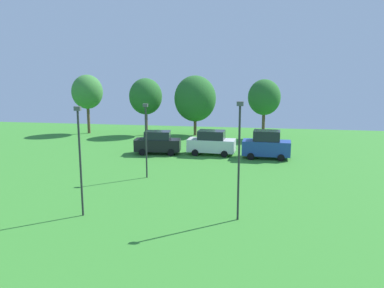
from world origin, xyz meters
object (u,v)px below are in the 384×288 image
parked_car_leftmost (158,143)px  treeline_tree_1 (146,96)px  parked_car_second_from_left (211,143)px  treeline_tree_0 (87,92)px  light_post_0 (146,136)px  treeline_tree_2 (195,99)px  parked_car_third_from_left (266,145)px  treeline_tree_3 (264,97)px  light_post_2 (80,155)px  light_post_3 (239,155)px

parked_car_leftmost → treeline_tree_1: (-4.10, 10.52, 3.68)m
parked_car_second_from_left → treeline_tree_0: 20.25m
light_post_0 → treeline_tree_2: (0.65, 19.89, 1.30)m
parked_car_third_from_left → treeline_tree_3: size_ratio=0.64×
parked_car_leftmost → light_post_2: (-0.16, -17.01, 2.43)m
light_post_3 → treeline_tree_2: size_ratio=0.90×
parked_car_second_from_left → light_post_3: size_ratio=0.70×
light_post_3 → treeline_tree_2: bearing=103.7°
parked_car_second_from_left → treeline_tree_3: bearing=66.2°
light_post_0 → treeline_tree_2: bearing=88.1°
parked_car_second_from_left → treeline_tree_1: size_ratio=0.66×
treeline_tree_3 → parked_car_third_from_left: bearing=-88.9°
parked_car_third_from_left → parked_car_second_from_left: bearing=174.1°
treeline_tree_1 → parked_car_leftmost: bearing=-68.7°
light_post_3 → parked_car_leftmost: bearing=118.1°
light_post_2 → parked_car_leftmost: bearing=89.5°
treeline_tree_2 → treeline_tree_3: treeline_tree_2 is taller
parked_car_leftmost → light_post_2: light_post_2 is taller
parked_car_leftmost → treeline_tree_1: bearing=105.3°
parked_car_second_from_left → treeline_tree_0: treeline_tree_0 is taller
treeline_tree_1 → parked_car_second_from_left: bearing=-47.1°
light_post_0 → treeline_tree_2: treeline_tree_2 is taller
light_post_3 → treeline_tree_3: bearing=86.6°
parked_car_second_from_left → light_post_2: light_post_2 is taller
parked_car_second_from_left → treeline_tree_2: treeline_tree_2 is taller
parked_car_leftmost → parked_car_second_from_left: size_ratio=0.99×
treeline_tree_1 → treeline_tree_2: 6.08m
light_post_2 → treeline_tree_3: treeline_tree_3 is taller
treeline_tree_2 → treeline_tree_1: bearing=-172.4°
treeline_tree_2 → treeline_tree_3: bearing=-6.8°
treeline_tree_1 → treeline_tree_3: bearing=-0.7°
treeline_tree_1 → light_post_0: bearing=-74.3°
treeline_tree_1 → treeline_tree_2: size_ratio=0.95×
parked_car_third_from_left → treeline_tree_1: (-14.55, 10.84, 3.52)m
light_post_0 → treeline_tree_0: treeline_tree_0 is taller
light_post_2 → parked_car_second_from_left: bearing=72.9°
light_post_2 → treeline_tree_2: bearing=85.8°
light_post_3 → treeline_tree_2: treeline_tree_2 is taller
parked_car_second_from_left → treeline_tree_2: size_ratio=0.63×
light_post_3 → treeline_tree_3: (1.59, 26.56, 1.16)m
light_post_0 → parked_car_third_from_left: bearing=42.0°
light_post_0 → treeline_tree_3: size_ratio=0.82×
parked_car_third_from_left → light_post_3: size_ratio=0.68×
parked_car_third_from_left → light_post_0: size_ratio=0.79×
light_post_0 → treeline_tree_0: 23.37m
parked_car_leftmost → light_post_0: (1.28, -8.56, 2.13)m
parked_car_leftmost → treeline_tree_3: (10.24, 10.34, 3.75)m
treeline_tree_3 → light_post_2: bearing=-110.8°
treeline_tree_0 → treeline_tree_3: (21.99, -0.39, -0.38)m
treeline_tree_2 → parked_car_third_from_left: bearing=-53.8°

